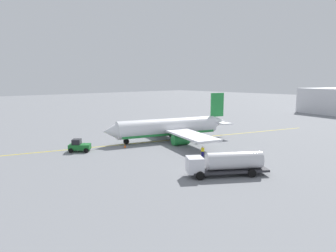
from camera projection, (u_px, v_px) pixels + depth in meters
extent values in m
plane|color=slate|center=(168.00, 140.00, 62.84)|extent=(400.00, 400.00, 0.00)
cylinder|color=white|center=(168.00, 127.00, 62.41)|extent=(21.71, 9.78, 3.56)
cube|color=#238C3D|center=(168.00, 132.00, 62.56)|extent=(20.37, 8.81, 1.00)
cone|color=white|center=(111.00, 131.00, 57.37)|extent=(3.88, 4.15, 3.42)
cone|color=white|center=(219.00, 122.00, 67.65)|extent=(4.91, 4.13, 3.03)
cube|color=#238C3D|center=(217.00, 105.00, 66.81)|extent=(3.16, 1.29, 5.20)
cube|color=white|center=(217.00, 122.00, 67.39)|extent=(4.77, 8.73, 0.24)
cube|color=white|center=(172.00, 129.00, 62.90)|extent=(13.11, 29.02, 0.36)
cylinder|color=#238C3D|center=(180.00, 140.00, 58.10)|extent=(3.68, 2.95, 2.10)
cylinder|color=#238C3D|center=(159.00, 131.00, 67.41)|extent=(3.68, 2.95, 2.10)
cylinder|color=#4C4C51|center=(126.00, 139.00, 58.88)|extent=(0.24, 0.24, 1.16)
cylinder|color=black|center=(126.00, 141.00, 58.97)|extent=(1.17, 0.71, 1.10)
cylinder|color=#4C4C51|center=(182.00, 136.00, 61.18)|extent=(0.24, 0.24, 1.16)
cylinder|color=black|center=(182.00, 139.00, 61.27)|extent=(1.17, 0.71, 1.10)
cylinder|color=#4C4C51|center=(171.00, 132.00, 65.83)|extent=(0.24, 0.24, 1.16)
cylinder|color=black|center=(171.00, 135.00, 65.92)|extent=(1.17, 0.71, 1.10)
cube|color=#2D2D33|center=(229.00, 170.00, 39.89)|extent=(9.87, 7.73, 0.30)
cube|color=silver|center=(195.00, 165.00, 39.05)|extent=(2.99, 3.11, 2.00)
cube|color=black|center=(188.00, 162.00, 38.85)|extent=(1.24, 1.75, 0.90)
cylinder|color=silver|center=(234.00, 160.00, 39.78)|extent=(7.43, 6.01, 2.30)
cylinder|color=black|center=(200.00, 176.00, 38.05)|extent=(1.11, 0.90, 1.10)
cylinder|color=black|center=(195.00, 170.00, 40.50)|extent=(1.11, 0.90, 1.10)
cylinder|color=black|center=(252.00, 173.00, 39.08)|extent=(1.11, 0.90, 1.10)
cylinder|color=black|center=(244.00, 168.00, 41.52)|extent=(1.11, 0.90, 1.10)
cube|color=#196B28|center=(80.00, 147.00, 53.03)|extent=(4.04, 3.85, 0.90)
cube|color=black|center=(77.00, 142.00, 52.87)|extent=(2.10, 2.13, 0.90)
cylinder|color=black|center=(89.00, 148.00, 54.14)|extent=(0.81, 0.74, 0.80)
cylinder|color=black|center=(86.00, 150.00, 52.16)|extent=(0.81, 0.74, 0.80)
cylinder|color=black|center=(74.00, 148.00, 54.04)|extent=(0.81, 0.74, 0.80)
cylinder|color=black|center=(71.00, 151.00, 52.06)|extent=(0.81, 0.74, 0.80)
cube|color=navy|center=(203.00, 154.00, 49.66)|extent=(0.53, 0.54, 0.85)
cube|color=yellow|center=(203.00, 150.00, 49.55)|extent=(0.62, 0.63, 0.60)
sphere|color=tan|center=(203.00, 147.00, 49.48)|extent=(0.24, 0.24, 0.24)
cone|color=#F2590F|center=(125.00, 146.00, 56.24)|extent=(0.50, 0.50, 0.55)
cube|color=#4C515B|center=(314.00, 103.00, 121.28)|extent=(15.49, 3.58, 6.05)
cube|color=yellow|center=(168.00, 140.00, 62.84)|extent=(72.35, 22.60, 0.01)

